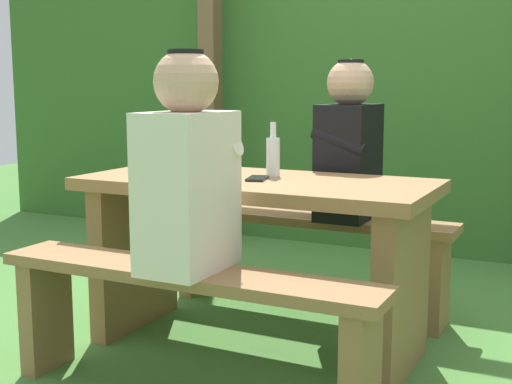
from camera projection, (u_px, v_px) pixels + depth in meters
ground_plane at (256, 347)px, 2.86m from camera, size 12.00×12.00×0.00m
hedge_backdrop at (402, 96)px, 4.66m from camera, size 6.40×0.66×2.00m
pergola_post_left at (210, 74)px, 4.68m from camera, size 0.12×0.12×2.29m
picnic_table at (256, 233)px, 2.78m from camera, size 1.40×0.64×0.70m
bench_near at (185, 307)px, 2.33m from camera, size 1.40×0.24×0.47m
bench_far at (307, 242)px, 3.28m from camera, size 1.40×0.24×0.47m
person_white_shirt at (188, 170)px, 2.25m from camera, size 0.25×0.35×0.72m
person_black_coat at (349, 146)px, 3.12m from camera, size 0.25×0.35×0.72m
drinking_glass at (199, 164)px, 2.85m from camera, size 0.07×0.07×0.09m
bottle_left at (273, 155)px, 2.82m from camera, size 0.06×0.06×0.22m
cell_phone at (257, 178)px, 2.71m from camera, size 0.10×0.15×0.01m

